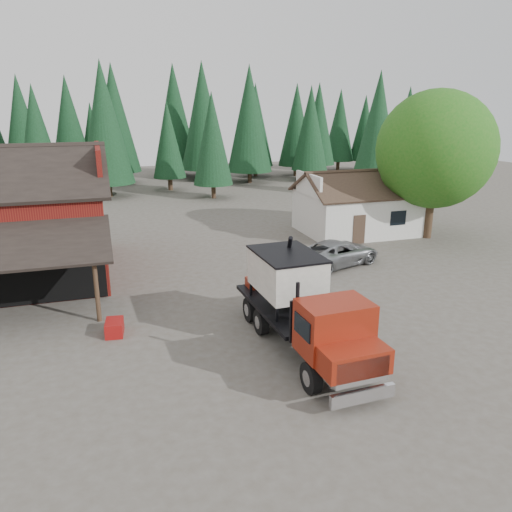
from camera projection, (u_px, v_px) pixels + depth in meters
name	position (u px, v px, depth m)	size (l,w,h in m)	color
ground	(235.00, 324.00, 21.69)	(120.00, 120.00, 0.00)	#4D473C
farmhouse	(358.00, 210.00, 36.82)	(8.60, 6.42, 4.65)	silver
deciduous_tree	(436.00, 154.00, 33.99)	(8.00, 8.00, 10.20)	#382619
conifer_backdrop	(143.00, 184.00, 59.97)	(76.00, 16.00, 16.00)	black
near_pine_b	(212.00, 139.00, 49.06)	(3.96, 3.96, 10.40)	#382619
near_pine_c	(378.00, 128.00, 49.76)	(4.84, 4.84, 12.40)	#382619
near_pine_d	(104.00, 123.00, 49.36)	(5.28, 5.28, 13.40)	#382619
feed_truck	(302.00, 303.00, 18.98)	(2.90, 8.98, 4.02)	black
silver_car	(337.00, 253.00, 29.44)	(2.49, 5.40, 1.50)	#929599
equip_box	(115.00, 328.00, 20.61)	(0.70, 1.10, 0.60)	maroon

